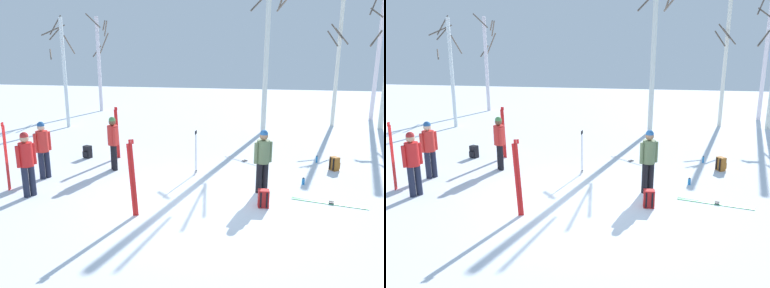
# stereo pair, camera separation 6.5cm
# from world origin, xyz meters

# --- Properties ---
(ground_plane) EXTENTS (60.00, 60.00, 0.00)m
(ground_plane) POSITION_xyz_m (0.00, 0.00, 0.00)
(ground_plane) COLOR white
(person_0) EXTENTS (0.34, 0.47, 1.72)m
(person_0) POSITION_xyz_m (-4.55, -0.30, 0.98)
(person_0) COLOR #1E2338
(person_0) RESTS_ON ground_plane
(person_1) EXTENTS (0.34, 0.46, 1.72)m
(person_1) POSITION_xyz_m (-4.98, 1.08, 0.98)
(person_1) COLOR #1E2338
(person_1) RESTS_ON ground_plane
(person_2) EXTENTS (0.35, 0.44, 1.72)m
(person_2) POSITION_xyz_m (-3.27, 2.26, 0.98)
(person_2) COLOR black
(person_2) RESTS_ON ground_plane
(person_3) EXTENTS (0.47, 0.34, 1.72)m
(person_3) POSITION_xyz_m (1.40, 1.15, 0.98)
(person_3) COLOR black
(person_3) RESTS_ON ground_plane
(ski_pair_planted_0) EXTENTS (0.05, 0.18, 1.88)m
(ski_pair_planted_0) POSITION_xyz_m (-5.38, 0.01, 0.93)
(ski_pair_planted_0) COLOR red
(ski_pair_planted_0) RESTS_ON ground_plane
(ski_pair_planted_1) EXTENTS (0.17, 0.05, 1.82)m
(ski_pair_planted_1) POSITION_xyz_m (-3.68, 3.57, 0.91)
(ski_pair_planted_1) COLOR red
(ski_pair_planted_1) RESTS_ON ground_plane
(ski_pair_planted_2) EXTENTS (0.21, 0.10, 1.81)m
(ski_pair_planted_2) POSITION_xyz_m (-1.47, -0.92, 0.90)
(ski_pair_planted_2) COLOR red
(ski_pair_planted_2) RESTS_ON ground_plane
(ski_pair_lying_0) EXTENTS (1.56, 1.28, 0.05)m
(ski_pair_lying_0) POSITION_xyz_m (0.83, 3.93, 0.01)
(ski_pair_lying_0) COLOR white
(ski_pair_lying_0) RESTS_ON ground_plane
(ski_pair_lying_1) EXTENTS (1.81, 0.51, 0.05)m
(ski_pair_lying_1) POSITION_xyz_m (3.08, 0.71, 0.01)
(ski_pair_lying_1) COLOR green
(ski_pair_lying_1) RESTS_ON ground_plane
(ski_poles_0) EXTENTS (0.07, 0.23, 1.36)m
(ski_poles_0) POSITION_xyz_m (-0.63, 2.35, 0.73)
(ski_poles_0) COLOR #B2B2BC
(ski_poles_0) RESTS_ON ground_plane
(backpack_0) EXTENTS (0.28, 0.30, 0.44)m
(backpack_0) POSITION_xyz_m (1.45, 0.17, 0.21)
(backpack_0) COLOR red
(backpack_0) RESTS_ON ground_plane
(backpack_1) EXTENTS (0.31, 0.33, 0.44)m
(backpack_1) POSITION_xyz_m (-4.74, 3.34, 0.21)
(backpack_1) COLOR black
(backpack_1) RESTS_ON ground_plane
(backpack_2) EXTENTS (0.34, 0.34, 0.44)m
(backpack_2) POSITION_xyz_m (3.65, 3.54, 0.21)
(backpack_2) COLOR #99591E
(backpack_2) RESTS_ON ground_plane
(water_bottle_0) EXTENTS (0.08, 0.08, 0.21)m
(water_bottle_0) POSITION_xyz_m (2.56, 1.98, 0.10)
(water_bottle_0) COLOR #1E72BF
(water_bottle_0) RESTS_ON ground_plane
(water_bottle_1) EXTENTS (0.06, 0.06, 0.24)m
(water_bottle_1) POSITION_xyz_m (3.21, 4.30, 0.11)
(water_bottle_1) COLOR #1E72BF
(water_bottle_1) RESTS_ON ground_plane
(birch_tree_0) EXTENTS (1.27, 1.28, 5.93)m
(birch_tree_0) POSITION_xyz_m (-8.89, 13.66, 3.10)
(birch_tree_0) COLOR silver
(birch_tree_0) RESTS_ON ground_plane
(birch_tree_1) EXTENTS (1.34, 1.69, 5.41)m
(birch_tree_1) POSITION_xyz_m (-8.31, 8.38, 2.85)
(birch_tree_1) COLOR silver
(birch_tree_1) RESTS_ON ground_plane
(birch_tree_2) EXTENTS (1.79, 1.46, 7.99)m
(birch_tree_2) POSITION_xyz_m (1.38, 8.95, 4.18)
(birch_tree_2) COLOR silver
(birch_tree_2) RESTS_ON ground_plane
(birch_tree_3) EXTENTS (0.97, 0.80, 6.34)m
(birch_tree_3) POSITION_xyz_m (4.80, 11.18, 3.24)
(birch_tree_3) COLOR silver
(birch_tree_3) RESTS_ON ground_plane
(birch_tree_5) EXTENTS (1.55, 1.43, 8.13)m
(birch_tree_5) POSITION_xyz_m (7.28, 13.61, 4.22)
(birch_tree_5) COLOR silver
(birch_tree_5) RESTS_ON ground_plane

